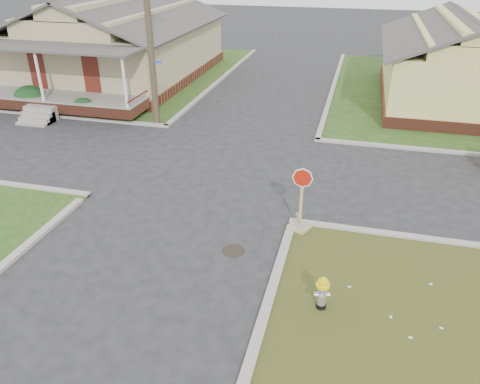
# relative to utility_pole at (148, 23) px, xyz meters

# --- Properties ---
(ground) EXTENTS (120.00, 120.00, 0.00)m
(ground) POSITION_rel_utility_pole_xyz_m (4.20, -8.90, -4.66)
(ground) COLOR #262628
(ground) RESTS_ON ground
(verge_far_left) EXTENTS (19.00, 19.00, 0.05)m
(verge_far_left) POSITION_rel_utility_pole_xyz_m (-8.80, 9.10, -4.64)
(verge_far_left) COLOR #274619
(verge_far_left) RESTS_ON ground
(curbs) EXTENTS (80.00, 40.00, 0.12)m
(curbs) POSITION_rel_utility_pole_xyz_m (4.20, -3.90, -4.66)
(curbs) COLOR #A6A296
(curbs) RESTS_ON ground
(manhole) EXTENTS (0.64, 0.64, 0.01)m
(manhole) POSITION_rel_utility_pole_xyz_m (6.40, -9.40, -4.66)
(manhole) COLOR black
(manhole) RESTS_ON ground
(corner_house) EXTENTS (10.10, 15.50, 5.30)m
(corner_house) POSITION_rel_utility_pole_xyz_m (-5.80, 7.78, -2.38)
(corner_house) COLOR brown
(corner_house) RESTS_ON ground
(side_house_yellow) EXTENTS (7.60, 11.60, 4.70)m
(side_house_yellow) POSITION_rel_utility_pole_xyz_m (14.20, 7.60, -2.47)
(side_house_yellow) COLOR brown
(side_house_yellow) RESTS_ON ground
(utility_pole) EXTENTS (1.80, 0.28, 9.00)m
(utility_pole) POSITION_rel_utility_pole_xyz_m (0.00, 0.00, 0.00)
(utility_pole) COLOR #413425
(utility_pole) RESTS_ON ground
(fire_hydrant) EXTENTS (0.33, 0.33, 0.89)m
(fire_hydrant) POSITION_rel_utility_pole_xyz_m (9.05, -11.20, -4.13)
(fire_hydrant) COLOR black
(fire_hydrant) RESTS_ON ground
(stop_sign) EXTENTS (0.58, 0.56, 2.03)m
(stop_sign) POSITION_rel_utility_pole_xyz_m (8.05, -7.83, -4.17)
(stop_sign) COLOR tan
(stop_sign) RESTS_ON ground
(hedge_left) EXTENTS (1.58, 1.30, 1.21)m
(hedge_left) POSITION_rel_utility_pole_xyz_m (-7.21, 0.34, -4.01)
(hedge_left) COLOR #153A19
(hedge_left) RESTS_ON verge_far_left
(hedge_right) EXTENTS (1.31, 1.08, 1.00)m
(hedge_right) POSITION_rel_utility_pole_xyz_m (-3.90, -0.02, -4.11)
(hedge_right) COLOR #153A19
(hedge_right) RESTS_ON verge_far_left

